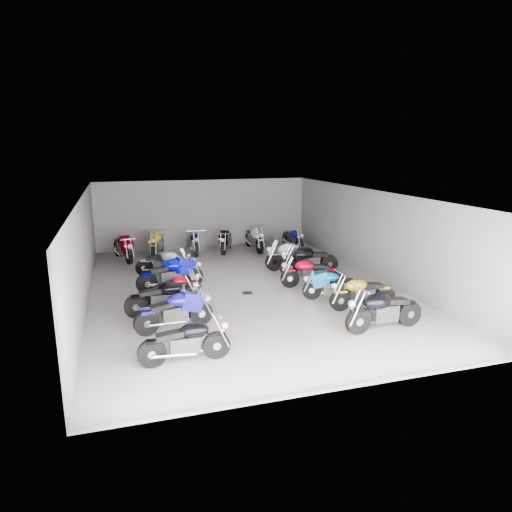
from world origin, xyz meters
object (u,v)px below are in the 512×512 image
at_px(motorcycle_left_d, 175,289).
at_px(motorcycle_back_e, 254,238).
at_px(motorcycle_right_a, 384,310).
at_px(motorcycle_right_c, 333,285).
at_px(motorcycle_right_b, 362,293).
at_px(motorcycle_back_c, 195,242).
at_px(motorcycle_left_b, 175,311).
at_px(motorcycle_back_f, 293,238).
at_px(motorcycle_left_e, 171,274).
at_px(motorcycle_right_d, 310,273).
at_px(motorcycle_right_f, 293,255).
at_px(motorcycle_left_c, 164,298).
at_px(drain_grate, 247,293).
at_px(motorcycle_left_f, 165,263).
at_px(motorcycle_right_e, 309,261).
at_px(motorcycle_left_a, 186,342).
at_px(motorcycle_back_a, 123,247).
at_px(motorcycle_back_b, 157,243).
at_px(motorcycle_back_d, 226,240).

bearing_deg(motorcycle_left_d, motorcycle_back_e, 123.10).
height_order(motorcycle_right_a, motorcycle_right_c, motorcycle_right_a).
height_order(motorcycle_right_b, motorcycle_back_e, motorcycle_back_e).
height_order(motorcycle_right_a, motorcycle_back_c, motorcycle_right_a).
distance_m(motorcycle_left_b, motorcycle_back_f, 10.63).
xyz_separation_m(motorcycle_left_d, motorcycle_left_e, (0.05, 1.30, 0.09)).
xyz_separation_m(motorcycle_left_e, motorcycle_right_d, (4.61, -1.02, -0.05)).
height_order(motorcycle_right_f, motorcycle_back_f, motorcycle_right_f).
bearing_deg(motorcycle_back_c, motorcycle_left_c, 77.92).
height_order(drain_grate, motorcycle_back_c, motorcycle_back_c).
distance_m(motorcycle_right_a, motorcycle_right_c, 2.59).
distance_m(drain_grate, motorcycle_left_f, 3.73).
bearing_deg(motorcycle_back_c, motorcycle_right_e, 129.62).
height_order(motorcycle_left_d, motorcycle_right_e, motorcycle_right_e).
bearing_deg(motorcycle_back_f, motorcycle_right_d, 69.26).
bearing_deg(motorcycle_left_a, motorcycle_right_e, 136.15).
distance_m(motorcycle_right_b, motorcycle_right_e, 3.84).
bearing_deg(motorcycle_back_f, motorcycle_left_f, 21.19).
relative_size(motorcycle_right_a, motorcycle_back_f, 1.11).
distance_m(motorcycle_right_d, motorcycle_back_e, 6.05).
relative_size(motorcycle_left_b, motorcycle_back_a, 0.93).
distance_m(drain_grate, motorcycle_left_e, 2.63).
distance_m(motorcycle_left_a, motorcycle_left_b, 1.96).
bearing_deg(motorcycle_left_f, motorcycle_left_c, 12.46).
bearing_deg(motorcycle_back_c, motorcycle_right_a, 111.49).
xyz_separation_m(motorcycle_right_e, motorcycle_back_b, (-5.16, 4.82, 0.01)).
bearing_deg(drain_grate, motorcycle_back_f, 56.34).
relative_size(motorcycle_back_c, motorcycle_back_d, 1.04).
bearing_deg(motorcycle_left_d, motorcycle_right_c, 54.55).
bearing_deg(motorcycle_back_f, motorcycle_left_b, 46.80).
xyz_separation_m(drain_grate, motorcycle_back_d, (0.73, 6.15, 0.52)).
xyz_separation_m(motorcycle_left_e, motorcycle_right_c, (4.75, -2.48, -0.08)).
bearing_deg(motorcycle_left_f, motorcycle_back_e, 144.68).
bearing_deg(motorcycle_right_c, motorcycle_left_c, 111.01).
distance_m(motorcycle_left_e, motorcycle_right_f, 5.08).
relative_size(motorcycle_back_c, motorcycle_back_f, 1.04).
xyz_separation_m(motorcycle_left_a, motorcycle_left_f, (0.27, 7.20, 0.01)).
xyz_separation_m(motorcycle_left_b, motorcycle_back_d, (3.39, 8.58, 0.00)).
relative_size(motorcycle_left_b, motorcycle_right_a, 0.93).
xyz_separation_m(motorcycle_left_b, motorcycle_back_f, (6.59, 8.34, -0.02)).
xyz_separation_m(motorcycle_right_d, motorcycle_back_a, (-6.08, 5.79, 0.05)).
distance_m(motorcycle_left_c, motorcycle_back_a, 7.10).
height_order(motorcycle_left_a, motorcycle_back_f, motorcycle_left_a).
height_order(motorcycle_right_a, motorcycle_right_f, motorcycle_right_f).
bearing_deg(drain_grate, motorcycle_right_c, -31.28).
xyz_separation_m(motorcycle_left_a, motorcycle_back_d, (3.40, 10.54, 0.02)).
bearing_deg(motorcycle_back_a, motorcycle_back_f, 165.81).
bearing_deg(motorcycle_back_f, motorcycle_back_c, -9.16).
xyz_separation_m(drain_grate, motorcycle_back_b, (-2.37, 6.22, 0.57)).
xyz_separation_m(motorcycle_left_b, motorcycle_left_e, (0.30, 3.46, 0.04)).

